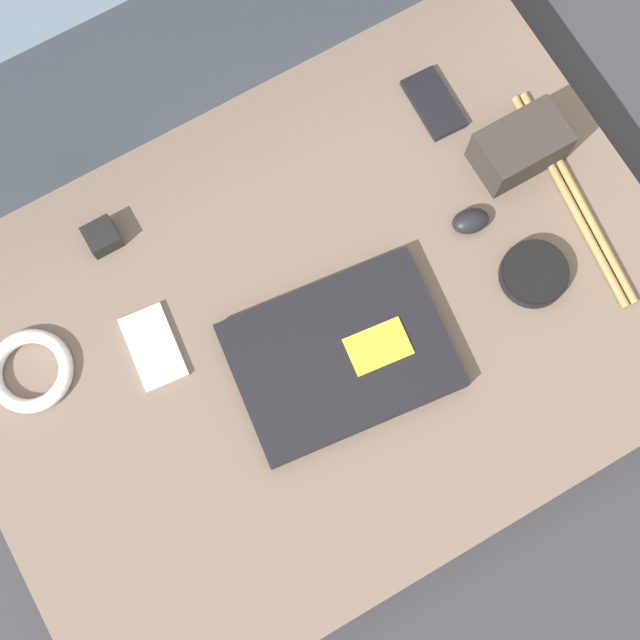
{
  "coord_description": "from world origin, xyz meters",
  "views": [
    {
      "loc": [
        -0.15,
        -0.27,
        1.41
      ],
      "look_at": [
        0.0,
        0.0,
        0.13
      ],
      "focal_mm": 50.0,
      "sensor_mm": 36.0,
      "label": 1
    }
  ],
  "objects_px": {
    "phone_black": "(434,103)",
    "camera_pouch": "(520,147)",
    "computer_mouse": "(471,221)",
    "charger_brick": "(102,237)",
    "phone_silver": "(153,347)",
    "speaker_puck": "(534,273)",
    "laptop": "(341,356)"
  },
  "relations": [
    {
      "from": "laptop",
      "to": "computer_mouse",
      "type": "xyz_separation_m",
      "value": [
        0.28,
        0.08,
        0.0
      ]
    },
    {
      "from": "computer_mouse",
      "to": "speaker_puck",
      "type": "height_order",
      "value": "computer_mouse"
    },
    {
      "from": "laptop",
      "to": "speaker_puck",
      "type": "xyz_separation_m",
      "value": [
        0.32,
        -0.04,
        -0.0
      ]
    },
    {
      "from": "computer_mouse",
      "to": "phone_silver",
      "type": "distance_m",
      "value": 0.51
    },
    {
      "from": "computer_mouse",
      "to": "speaker_puck",
      "type": "bearing_deg",
      "value": -57.27
    },
    {
      "from": "phone_silver",
      "to": "speaker_puck",
      "type": "bearing_deg",
      "value": -12.58
    },
    {
      "from": "speaker_puck",
      "to": "phone_black",
      "type": "bearing_deg",
      "value": 86.81
    },
    {
      "from": "computer_mouse",
      "to": "speaker_puck",
      "type": "relative_size",
      "value": 0.63
    },
    {
      "from": "phone_silver",
      "to": "charger_brick",
      "type": "distance_m",
      "value": 0.19
    },
    {
      "from": "phone_black",
      "to": "camera_pouch",
      "type": "xyz_separation_m",
      "value": [
        0.06,
        -0.14,
        0.03
      ]
    },
    {
      "from": "speaker_puck",
      "to": "phone_silver",
      "type": "distance_m",
      "value": 0.58
    },
    {
      "from": "laptop",
      "to": "charger_brick",
      "type": "xyz_separation_m",
      "value": [
        -0.22,
        0.34,
        0.0
      ]
    },
    {
      "from": "phone_silver",
      "to": "laptop",
      "type": "bearing_deg",
      "value": -26.66
    },
    {
      "from": "laptop",
      "to": "phone_silver",
      "type": "bearing_deg",
      "value": 154.13
    },
    {
      "from": "computer_mouse",
      "to": "phone_black",
      "type": "relative_size",
      "value": 0.56
    },
    {
      "from": "phone_silver",
      "to": "phone_black",
      "type": "relative_size",
      "value": 1.08
    },
    {
      "from": "phone_silver",
      "to": "camera_pouch",
      "type": "relative_size",
      "value": 0.94
    },
    {
      "from": "phone_silver",
      "to": "camera_pouch",
      "type": "distance_m",
      "value": 0.63
    },
    {
      "from": "laptop",
      "to": "phone_silver",
      "type": "xyz_separation_m",
      "value": [
        -0.23,
        0.15,
        -0.01
      ]
    },
    {
      "from": "laptop",
      "to": "phone_black",
      "type": "xyz_separation_m",
      "value": [
        0.33,
        0.28,
        -0.01
      ]
    },
    {
      "from": "computer_mouse",
      "to": "charger_brick",
      "type": "relative_size",
      "value": 1.37
    },
    {
      "from": "camera_pouch",
      "to": "charger_brick",
      "type": "height_order",
      "value": "camera_pouch"
    },
    {
      "from": "speaker_puck",
      "to": "charger_brick",
      "type": "bearing_deg",
      "value": 145.24
    },
    {
      "from": "phone_silver",
      "to": "charger_brick",
      "type": "bearing_deg",
      "value": 92.52
    },
    {
      "from": "computer_mouse",
      "to": "camera_pouch",
      "type": "xyz_separation_m",
      "value": [
        0.12,
        0.06,
        0.02
      ]
    },
    {
      "from": "phone_silver",
      "to": "charger_brick",
      "type": "relative_size",
      "value": 2.63
    },
    {
      "from": "speaker_puck",
      "to": "camera_pouch",
      "type": "bearing_deg",
      "value": 65.12
    },
    {
      "from": "phone_black",
      "to": "camera_pouch",
      "type": "distance_m",
      "value": 0.16
    },
    {
      "from": "speaker_puck",
      "to": "charger_brick",
      "type": "xyz_separation_m",
      "value": [
        -0.54,
        0.37,
        0.0
      ]
    },
    {
      "from": "speaker_puck",
      "to": "phone_black",
      "type": "distance_m",
      "value": 0.32
    },
    {
      "from": "laptop",
      "to": "phone_silver",
      "type": "height_order",
      "value": "laptop"
    },
    {
      "from": "speaker_puck",
      "to": "charger_brick",
      "type": "relative_size",
      "value": 2.17
    }
  ]
}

